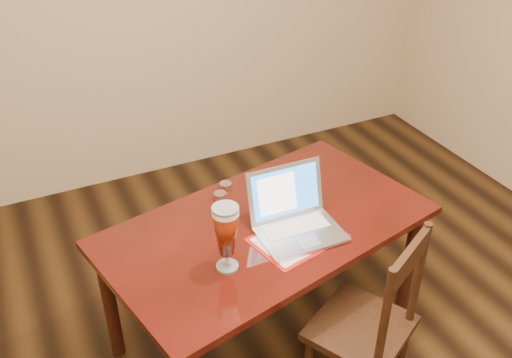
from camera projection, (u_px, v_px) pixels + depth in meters
name	position (u px, v px, depth m)	size (l,w,h in m)	color
room_shell	(368.00, 50.00, 1.38)	(4.51, 5.01, 2.71)	tan
dining_table	(266.00, 237.00, 2.59)	(1.61, 1.13, 0.99)	#440D09
dining_chair	(368.00, 326.00, 2.38)	(0.52, 0.52, 0.93)	black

